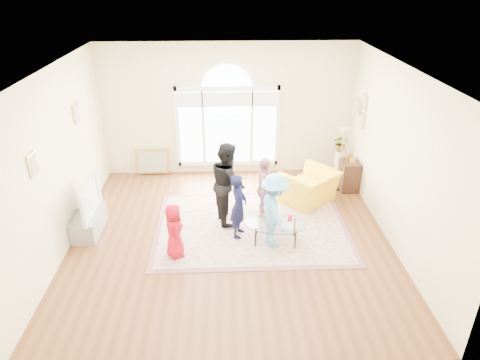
{
  "coord_description": "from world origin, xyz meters",
  "views": [
    {
      "loc": [
        -0.09,
        -6.89,
        4.65
      ],
      "look_at": [
        0.19,
        0.3,
        1.08
      ],
      "focal_mm": 32.0,
      "sensor_mm": 36.0,
      "label": 1
    }
  ],
  "objects_px": {
    "area_rug": "(252,227)",
    "tv_console": "(89,223)",
    "coffee_table": "(276,224)",
    "television": "(85,198)",
    "armchair": "(309,187)"
  },
  "relations": [
    {
      "from": "coffee_table",
      "to": "armchair",
      "type": "xyz_separation_m",
      "value": [
        0.91,
        1.54,
        -0.04
      ]
    },
    {
      "from": "tv_console",
      "to": "coffee_table",
      "type": "height_order",
      "value": "coffee_table"
    },
    {
      "from": "television",
      "to": "coffee_table",
      "type": "distance_m",
      "value": 3.63
    },
    {
      "from": "armchair",
      "to": "tv_console",
      "type": "bearing_deg",
      "value": -27.11
    },
    {
      "from": "tv_console",
      "to": "coffee_table",
      "type": "relative_size",
      "value": 0.82
    },
    {
      "from": "area_rug",
      "to": "armchair",
      "type": "bearing_deg",
      "value": 37.42
    },
    {
      "from": "area_rug",
      "to": "tv_console",
      "type": "bearing_deg",
      "value": -179.27
    },
    {
      "from": "area_rug",
      "to": "tv_console",
      "type": "xyz_separation_m",
      "value": [
        -3.18,
        -0.04,
        0.2
      ]
    },
    {
      "from": "coffee_table",
      "to": "tv_console",
      "type": "bearing_deg",
      "value": 178.93
    },
    {
      "from": "tv_console",
      "to": "television",
      "type": "distance_m",
      "value": 0.54
    },
    {
      "from": "area_rug",
      "to": "armchair",
      "type": "relative_size",
      "value": 3.25
    },
    {
      "from": "area_rug",
      "to": "tv_console",
      "type": "height_order",
      "value": "tv_console"
    },
    {
      "from": "television",
      "to": "coffee_table",
      "type": "bearing_deg",
      "value": -7.84
    },
    {
      "from": "area_rug",
      "to": "coffee_table",
      "type": "relative_size",
      "value": 2.96
    },
    {
      "from": "area_rug",
      "to": "tv_console",
      "type": "distance_m",
      "value": 3.19
    }
  ]
}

